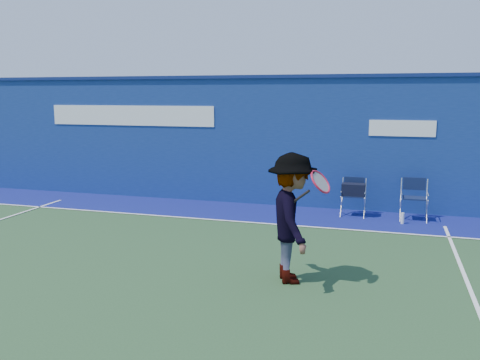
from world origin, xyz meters
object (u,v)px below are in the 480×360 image
(directors_chair_right, at_px, (414,207))
(water_bottle, at_px, (403,218))
(tennis_player, at_px, (292,218))
(directors_chair_left, at_px, (353,200))

(directors_chair_right, distance_m, water_bottle, 0.49)
(directors_chair_right, relative_size, water_bottle, 3.73)
(directors_chair_right, xyz_separation_m, tennis_player, (-1.82, -4.23, 0.65))
(directors_chair_left, xyz_separation_m, tennis_player, (-0.56, -4.24, 0.58))
(directors_chair_right, height_order, tennis_player, tennis_player)
(directors_chair_left, height_order, water_bottle, directors_chair_left)
(directors_chair_left, distance_m, tennis_player, 4.32)
(directors_chair_left, bearing_deg, water_bottle, -21.94)
(directors_chair_left, height_order, tennis_player, tennis_player)
(directors_chair_right, xyz_separation_m, water_bottle, (-0.22, -0.41, -0.16))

